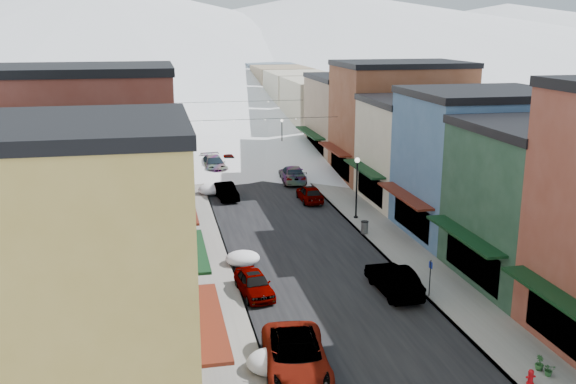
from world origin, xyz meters
name	(u,v)px	position (x,y,z in m)	size (l,w,h in m)	color
road	(231,146)	(0.00, 60.00, 0.01)	(10.00, 160.00, 0.01)	black
sidewalk_left	(178,148)	(-6.60, 60.00, 0.07)	(3.20, 160.00, 0.15)	gray
sidewalk_right	(282,144)	(6.60, 60.00, 0.07)	(3.20, 160.00, 0.15)	gray
curb_left	(191,147)	(-5.05, 60.00, 0.07)	(0.10, 160.00, 0.15)	slate
curb_right	(270,144)	(5.05, 60.00, 0.07)	(0.10, 160.00, 0.15)	slate
bldg_l_yellow	(58,272)	(-13.19, 4.00, 5.76)	(11.30, 8.70, 11.50)	gold
bldg_l_cream	(83,229)	(-13.19, 12.50, 4.76)	(11.30, 8.20, 9.50)	beige
bldg_l_brick_near	(85,168)	(-13.69, 20.50, 6.26)	(12.30, 8.20, 12.50)	maroon
bldg_l_grayblue	(105,167)	(-13.19, 29.00, 4.51)	(11.30, 9.20, 9.00)	#7A8BA3
bldg_l_brick_far	(99,135)	(-14.19, 38.00, 5.51)	(13.30, 9.20, 11.00)	brown
bldg_l_tan	(116,124)	(-13.19, 48.00, 5.01)	(11.30, 11.20, 10.00)	#8D7C5C
bldg_r_green	(554,203)	(13.19, 12.00, 4.76)	(11.30, 9.20, 9.50)	#1D3D2A
bldg_r_blue	(479,164)	(13.19, 21.00, 5.26)	(11.30, 9.20, 10.50)	#3B5D86
bldg_r_cream	(432,150)	(13.69, 30.00, 4.51)	(12.30, 9.20, 9.00)	beige
bldg_r_brick_far	(399,121)	(14.19, 39.00, 5.76)	(13.30, 9.20, 11.50)	brown
bldg_r_tan	(358,118)	(13.19, 49.00, 4.76)	(11.30, 11.20, 9.50)	#8C725C
distant_blocks	(213,96)	(0.00, 83.00, 4.00)	(34.00, 55.00, 8.00)	gray
mountain_ridge	(126,27)	(-19.47, 277.18, 14.36)	(670.00, 340.00, 34.00)	silver
overhead_cables	(244,109)	(0.00, 47.50, 6.20)	(16.40, 15.04, 0.04)	black
car_white_suv	(296,356)	(-3.83, 4.61, 0.82)	(2.73, 5.92, 1.65)	silver
car_silver_sedan	(254,283)	(-4.30, 13.39, 0.69)	(1.63, 4.05, 1.38)	#A4A6AD
car_dark_hatch	(226,191)	(-3.50, 34.48, 0.70)	(1.48, 4.26, 1.40)	black
car_silver_wagon	(214,164)	(-3.50, 45.66, 0.81)	(2.26, 5.55, 1.61)	#A4A7AC
car_green_sedan	(393,279)	(3.50, 12.06, 0.81)	(1.72, 4.93, 1.62)	black
car_gray_suv	(310,193)	(3.50, 32.13, 0.73)	(1.72, 4.28, 1.46)	#999CA1
car_black_sedan	(293,174)	(3.56, 39.45, 0.81)	(2.26, 5.56, 1.61)	black
car_lane_silver	(229,161)	(-1.72, 47.61, 0.69)	(1.63, 4.05, 1.38)	#93969A
car_lane_white	(233,136)	(0.74, 63.32, 0.76)	(2.51, 5.45, 1.51)	#BDBDBF
fire_hydrant	(531,378)	(5.55, 1.46, 0.48)	(0.42, 0.32, 0.71)	red
parking_sign	(430,275)	(5.20, 10.94, 1.38)	(0.10, 0.28, 2.10)	black
trash_can	(365,227)	(5.20, 22.30, 0.62)	(0.55, 0.55, 0.93)	slate
streetlamp_near	(357,180)	(5.79, 26.21, 3.19)	(0.40, 0.40, 4.82)	black
streetlamp_far	(282,132)	(5.20, 52.89, 2.75)	(0.34, 0.34, 4.13)	black
planter_near	(549,370)	(6.74, 1.95, 0.43)	(0.50, 0.44, 0.56)	#295B2D
planter_far	(540,363)	(6.61, 2.46, 0.49)	(0.38, 0.38, 0.67)	#295828
snow_pile_near	(273,361)	(-4.78, 5.08, 0.47)	(2.33, 2.63, 0.99)	white
snow_pile_mid	(243,258)	(-4.28, 18.24, 0.45)	(2.21, 2.56, 0.93)	white
snow_pile_far	(212,189)	(-4.56, 36.28, 0.50)	(2.49, 2.73, 1.05)	white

